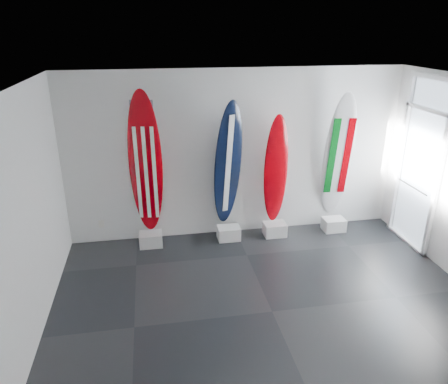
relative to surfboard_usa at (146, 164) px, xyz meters
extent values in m
plane|color=black|center=(1.60, -2.28, -1.49)|extent=(6.00, 6.00, 0.00)
plane|color=white|center=(1.60, -2.28, 1.51)|extent=(6.00, 6.00, 0.00)
plane|color=white|center=(1.60, 0.22, 0.01)|extent=(6.00, 0.00, 6.00)
plane|color=white|center=(1.60, -4.78, 0.01)|extent=(6.00, 0.00, 6.00)
plane|color=white|center=(-1.40, -2.28, 0.01)|extent=(0.00, 5.00, 5.00)
cube|color=silver|center=(0.00, -0.10, -1.37)|extent=(0.40, 0.30, 0.24)
ellipsoid|color=#970007|center=(0.00, 0.00, 0.00)|extent=(0.59, 0.28, 2.50)
cube|color=silver|center=(1.40, -0.10, -1.37)|extent=(0.40, 0.30, 0.24)
ellipsoid|color=black|center=(1.40, 0.00, -0.10)|extent=(0.62, 0.53, 2.31)
cube|color=silver|center=(2.27, -0.10, -1.37)|extent=(0.40, 0.30, 0.24)
ellipsoid|color=#970007|center=(2.27, 0.00, -0.24)|extent=(0.47, 0.21, 2.02)
cube|color=silver|center=(3.43, -0.10, -1.37)|extent=(0.40, 0.30, 0.24)
ellipsoid|color=white|center=(3.43, 0.00, -0.06)|extent=(0.61, 0.56, 2.40)
cube|color=silver|center=(-0.85, 0.20, -1.14)|extent=(0.09, 0.02, 0.13)
camera|label=1|loc=(0.12, -6.85, 2.16)|focal=33.83mm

